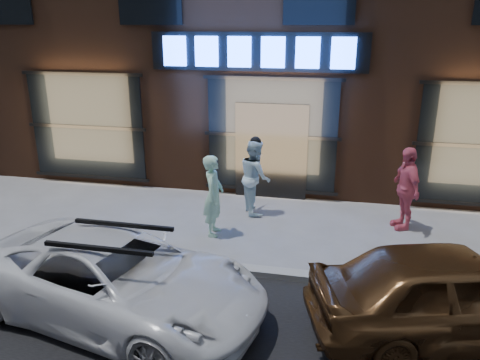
{
  "coord_description": "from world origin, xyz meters",
  "views": [
    {
      "loc": [
        1.6,
        -7.25,
        4.26
      ],
      "look_at": [
        -0.3,
        1.6,
        1.2
      ],
      "focal_mm": 35.0,
      "sensor_mm": 36.0,
      "label": 1
    }
  ],
  "objects_px": {
    "man_bowtie": "(214,196)",
    "man_cap": "(255,177)",
    "gold_sedan": "(454,293)",
    "passerby": "(406,188)",
    "white_suv": "(116,278)"
  },
  "relations": [
    {
      "from": "passerby",
      "to": "gold_sedan",
      "type": "relative_size",
      "value": 0.45
    },
    {
      "from": "man_cap",
      "to": "man_bowtie",
      "type": "bearing_deg",
      "value": 131.96
    },
    {
      "from": "man_cap",
      "to": "passerby",
      "type": "bearing_deg",
      "value": -117.37
    },
    {
      "from": "man_bowtie",
      "to": "passerby",
      "type": "relative_size",
      "value": 0.95
    },
    {
      "from": "man_cap",
      "to": "white_suv",
      "type": "height_order",
      "value": "man_cap"
    },
    {
      "from": "passerby",
      "to": "man_bowtie",
      "type": "bearing_deg",
      "value": -90.93
    },
    {
      "from": "passerby",
      "to": "white_suv",
      "type": "distance_m",
      "value": 6.3
    },
    {
      "from": "man_cap",
      "to": "white_suv",
      "type": "bearing_deg",
      "value": 140.27
    },
    {
      "from": "man_bowtie",
      "to": "white_suv",
      "type": "distance_m",
      "value": 3.21
    },
    {
      "from": "white_suv",
      "to": "gold_sedan",
      "type": "distance_m",
      "value": 4.86
    },
    {
      "from": "passerby",
      "to": "gold_sedan",
      "type": "height_order",
      "value": "passerby"
    },
    {
      "from": "man_bowtie",
      "to": "gold_sedan",
      "type": "xyz_separation_m",
      "value": [
        4.16,
        -2.59,
        -0.18
      ]
    },
    {
      "from": "man_bowtie",
      "to": "man_cap",
      "type": "bearing_deg",
      "value": -28.74
    },
    {
      "from": "man_bowtie",
      "to": "gold_sedan",
      "type": "bearing_deg",
      "value": -126.33
    },
    {
      "from": "man_cap",
      "to": "gold_sedan",
      "type": "height_order",
      "value": "man_cap"
    }
  ]
}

